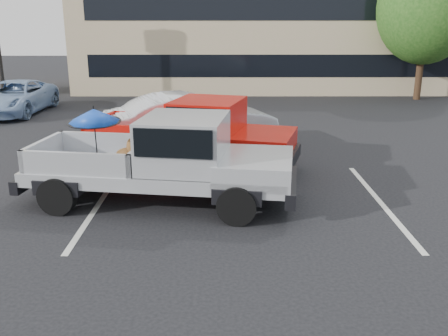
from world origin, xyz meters
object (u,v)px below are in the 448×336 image
at_px(tree_right, 427,8).
at_px(silver_pickup, 174,156).
at_px(blue_suv, 15,97).
at_px(red_pickup, 202,132).
at_px(tree_back, 327,7).
at_px(silver_sedan, 193,122).

xyz_separation_m(tree_right, silver_pickup, (-10.39, -14.04, -3.16)).
distance_m(tree_right, silver_pickup, 17.75).
bearing_deg(blue_suv, red_pickup, -42.97).
xyz_separation_m(tree_right, tree_back, (-3.00, 8.00, 0.20)).
bearing_deg(tree_right, red_pickup, -130.49).
bearing_deg(tree_back, blue_suv, -141.89).
bearing_deg(red_pickup, tree_back, 86.45).
height_order(tree_back, silver_sedan, tree_back).
relative_size(silver_pickup, red_pickup, 1.01).
relative_size(tree_right, tree_back, 0.95).
xyz_separation_m(tree_back, red_pickup, (-6.91, -19.60, -3.41)).
height_order(tree_back, red_pickup, tree_back).
xyz_separation_m(tree_back, silver_pickup, (-7.39, -22.04, -3.36)).
bearing_deg(red_pickup, silver_sedan, 115.31).
bearing_deg(silver_pickup, tree_back, 79.97).
height_order(tree_right, tree_back, tree_back).
distance_m(tree_right, red_pickup, 15.59).
height_order(tree_back, blue_suv, tree_back).
bearing_deg(blue_suv, tree_right, 13.56).
distance_m(silver_sedan, blue_suv, 9.59).
bearing_deg(silver_sedan, blue_suv, 31.94).
xyz_separation_m(tree_right, red_pickup, (-9.91, -11.60, -3.21)).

